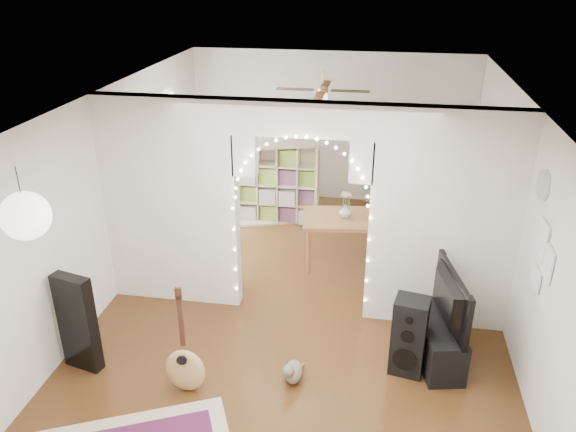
% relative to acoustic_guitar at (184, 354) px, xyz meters
% --- Properties ---
extents(floor, '(7.50, 7.50, 0.00)m').
position_rel_acoustic_guitar_xyz_m(floor, '(0.95, 1.72, -0.46)').
color(floor, black).
rests_on(floor, ground).
extents(ceiling, '(5.00, 7.50, 0.02)m').
position_rel_acoustic_guitar_xyz_m(ceiling, '(0.95, 1.72, 2.24)').
color(ceiling, white).
rests_on(ceiling, wall_back).
extents(wall_back, '(5.00, 0.02, 2.70)m').
position_rel_acoustic_guitar_xyz_m(wall_back, '(0.95, 5.47, 0.89)').
color(wall_back, silver).
rests_on(wall_back, floor).
extents(wall_left, '(0.02, 7.50, 2.70)m').
position_rel_acoustic_guitar_xyz_m(wall_left, '(-1.55, 1.72, 0.89)').
color(wall_left, silver).
rests_on(wall_left, floor).
extents(wall_right, '(0.02, 7.50, 2.70)m').
position_rel_acoustic_guitar_xyz_m(wall_right, '(3.45, 1.72, 0.89)').
color(wall_right, silver).
rests_on(wall_right, floor).
extents(divider_wall, '(5.00, 0.20, 2.70)m').
position_rel_acoustic_guitar_xyz_m(divider_wall, '(0.95, 1.72, 0.96)').
color(divider_wall, silver).
rests_on(divider_wall, floor).
extents(fairy_lights, '(1.64, 0.04, 1.60)m').
position_rel_acoustic_guitar_xyz_m(fairy_lights, '(0.95, 1.59, 1.09)').
color(fairy_lights, '#FFEABF').
rests_on(fairy_lights, divider_wall).
extents(window, '(0.04, 1.20, 1.40)m').
position_rel_acoustic_guitar_xyz_m(window, '(-1.52, 3.52, 1.04)').
color(window, white).
rests_on(window, wall_left).
extents(wall_clock, '(0.03, 0.31, 0.31)m').
position_rel_acoustic_guitar_xyz_m(wall_clock, '(3.43, 1.12, 1.64)').
color(wall_clock, white).
rests_on(wall_clock, wall_right).
extents(picture_frames, '(0.02, 0.50, 0.70)m').
position_rel_acoustic_guitar_xyz_m(picture_frames, '(3.43, 0.72, 1.04)').
color(picture_frames, white).
rests_on(picture_frames, wall_right).
extents(paper_lantern, '(0.40, 0.40, 0.40)m').
position_rel_acoustic_guitar_xyz_m(paper_lantern, '(-0.95, -0.68, 1.79)').
color(paper_lantern, white).
rests_on(paper_lantern, ceiling).
extents(ceiling_fan, '(1.10, 1.10, 0.30)m').
position_rel_acoustic_guitar_xyz_m(ceiling_fan, '(0.95, 3.72, 1.94)').
color(ceiling_fan, '#B0823A').
rests_on(ceiling_fan, ceiling).
extents(guitar_case, '(0.46, 0.25, 1.14)m').
position_rel_acoustic_guitar_xyz_m(guitar_case, '(-1.25, 0.18, 0.11)').
color(guitar_case, black).
rests_on(guitar_case, floor).
extents(acoustic_guitar, '(0.45, 0.22, 1.06)m').
position_rel_acoustic_guitar_xyz_m(acoustic_guitar, '(0.00, 0.00, 0.00)').
color(acoustic_guitar, tan).
rests_on(acoustic_guitar, floor).
extents(tabby_cat, '(0.27, 0.46, 0.30)m').
position_rel_acoustic_guitar_xyz_m(tabby_cat, '(1.07, 0.32, -0.34)').
color(tabby_cat, brown).
rests_on(tabby_cat, floor).
extents(floor_speaker, '(0.40, 0.37, 0.91)m').
position_rel_acoustic_guitar_xyz_m(floor_speaker, '(2.27, 0.70, -0.01)').
color(floor_speaker, black).
rests_on(floor_speaker, floor).
extents(media_console, '(0.60, 1.06, 0.50)m').
position_rel_acoustic_guitar_xyz_m(media_console, '(2.60, 0.95, -0.21)').
color(media_console, black).
rests_on(media_console, floor).
extents(tv, '(0.36, 1.08, 0.62)m').
position_rel_acoustic_guitar_xyz_m(tv, '(2.60, 0.95, 0.35)').
color(tv, black).
rests_on(tv, media_console).
extents(bookcase, '(1.38, 0.74, 1.38)m').
position_rel_acoustic_guitar_xyz_m(bookcase, '(0.19, 4.27, 0.23)').
color(bookcase, '#CBB993').
rests_on(bookcase, floor).
extents(dining_table, '(1.29, 0.94, 0.76)m').
position_rel_acoustic_guitar_xyz_m(dining_table, '(1.40, 2.97, 0.22)').
color(dining_table, brown).
rests_on(dining_table, floor).
extents(flower_vase, '(0.20, 0.20, 0.19)m').
position_rel_acoustic_guitar_xyz_m(flower_vase, '(1.40, 2.97, 0.39)').
color(flower_vase, silver).
rests_on(flower_vase, dining_table).
extents(dining_chair_left, '(0.69, 0.70, 0.48)m').
position_rel_acoustic_guitar_xyz_m(dining_chair_left, '(-0.35, 2.07, -0.22)').
color(dining_chair_left, '#494324').
rests_on(dining_chair_left, floor).
extents(dining_chair_right, '(0.64, 0.65, 0.54)m').
position_rel_acoustic_guitar_xyz_m(dining_chair_right, '(2.14, 4.43, -0.19)').
color(dining_chair_right, '#494324').
rests_on(dining_chair_right, floor).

